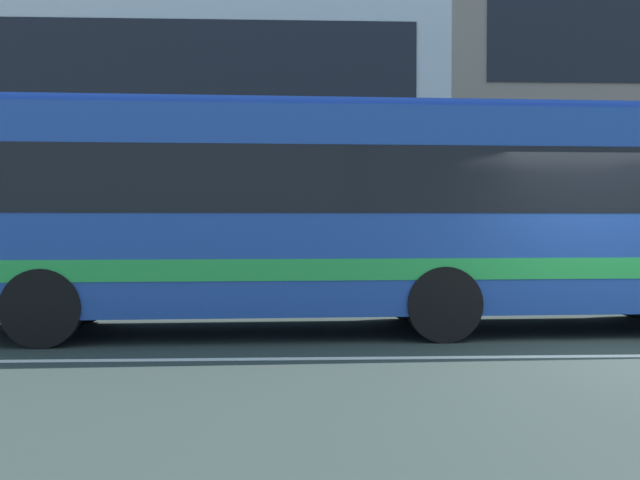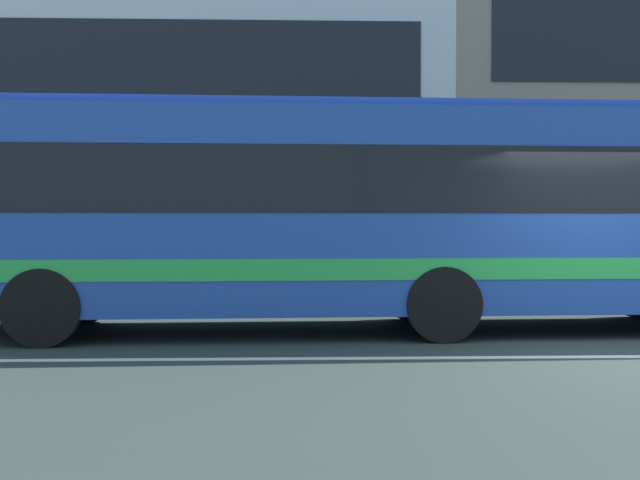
% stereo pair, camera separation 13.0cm
% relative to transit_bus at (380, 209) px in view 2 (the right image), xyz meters
% --- Properties ---
extents(ground_plane, '(160.00, 160.00, 0.00)m').
position_rel_transit_bus_xyz_m(ground_plane, '(2.77, -2.26, -1.77)').
color(ground_plane, '#2D3733').
extents(lane_centre_line, '(60.00, 0.16, 0.01)m').
position_rel_transit_bus_xyz_m(lane_centre_line, '(2.77, -2.26, -1.77)').
color(lane_centre_line, silver).
rests_on(lane_centre_line, ground_plane).
extents(apartment_block_left, '(22.36, 11.94, 9.67)m').
position_rel_transit_bus_xyz_m(apartment_block_left, '(-8.35, 14.02, 3.06)').
color(apartment_block_left, silver).
rests_on(apartment_block_left, ground_plane).
extents(transit_bus, '(11.05, 2.93, 3.22)m').
position_rel_transit_bus_xyz_m(transit_bus, '(0.00, 0.00, 0.00)').
color(transit_bus, '#20469B').
rests_on(transit_bus, ground_plane).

